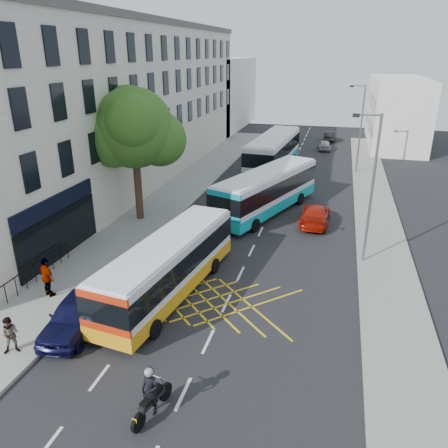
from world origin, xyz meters
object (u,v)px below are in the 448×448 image
Objects in this scene: distant_car_silver at (324,145)px; lamp_far at (360,124)px; pedestrian_near at (11,335)px; pedestrian_far at (47,277)px; bus_near at (169,266)px; distant_car_dark at (330,136)px; bus_mid at (267,191)px; street_tree at (133,129)px; parked_car_blue at (76,314)px; distant_car_grey at (286,139)px; motorbike at (151,393)px; bus_far at (273,152)px; red_hatchback at (315,215)px; lamp_near at (371,183)px; parked_car_silver at (111,298)px.

lamp_far is at bearing 103.87° from distant_car_silver.
pedestrian_far reaches higher than pedestrian_near.
distant_car_dark is at bearing 89.38° from bus_near.
bus_mid is (2.61, 12.56, 0.14)m from bus_near.
bus_mid is at bearing 24.67° from street_tree.
distant_car_dark is at bearing 100.45° from lamp_far.
distant_car_silver is 1.78× the size of pedestrian_far.
bus_mid reaches higher than pedestrian_far.
bus_mid is 2.58× the size of parked_car_blue.
street_tree is 1.74× the size of distant_car_grey.
bus_mid is (8.23, 3.78, -4.66)m from street_tree.
motorbike is 0.48× the size of parked_car_blue.
bus_far is at bearing 63.37° from distant_car_silver.
street_tree is 4.53× the size of pedestrian_far.
distant_car_silver is 2.24× the size of pedestrian_near.
bus_near reaches higher than red_hatchback.
street_tree is 14.01m from parked_car_blue.
bus_mid is at bearing 84.28° from distant_car_dark.
motorbike is 1.35× the size of pedestrian_near.
bus_near is 12.83m from bus_mid.
bus_mid reaches higher than distant_car_grey.
lamp_far is 1.83× the size of parked_car_blue.
parked_car_blue is at bearing 73.20° from distant_car_silver.
lamp_near is 33.02m from distant_car_grey.
bus_mid is at bearing 39.42° from pedestrian_near.
red_hatchback is 2.95× the size of pedestrian_near.
pedestrian_far is at bearing 49.68° from red_hatchback.
pedestrian_near is at bearing -117.18° from bus_near.
distant_car_grey is (-8.14, 31.76, -3.91)m from lamp_near.
distant_car_dark is 2.47× the size of pedestrian_near.
pedestrian_far is at bearing -99.61° from bus_far.
lamp_near is at bearing -126.92° from pedestrian_far.
distant_car_dark is at bearing 72.75° from parked_car_blue.
distant_car_grey is (0.94, 37.58, -0.78)m from bus_near.
street_tree is 0.71× the size of bus_far.
pedestrian_near is (-9.84, -41.67, 0.33)m from distant_car_silver.
red_hatchback is at bearing 63.35° from parked_car_silver.
pedestrian_far is (-14.42, -27.69, -3.49)m from lamp_far.
parked_car_silver is at bearing -126.86° from bus_near.
red_hatchback is 1.32× the size of distant_car_silver.
lamp_far is 30.25m from parked_car_silver.
distant_car_silver is (3.50, 43.08, -0.29)m from motorbike.
distant_car_grey is at bearing 39.41° from distant_car_dark.
distant_car_grey is at bearing 114.06° from bus_mid.
street_tree is at bearing 128.60° from motorbike.
distant_car_silver is (8.44, 39.53, -0.15)m from parked_car_blue.
parked_car_silver is (-3.27, -26.69, -1.20)m from bus_far.
red_hatchback is at bearing 68.74° from bus_near.
lamp_near is 16.72m from pedestrian_far.
distant_car_grey reaches higher than distant_car_silver.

